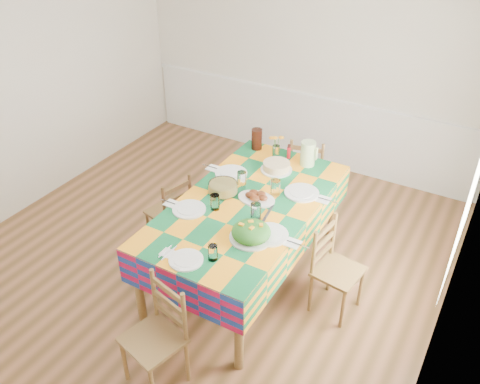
% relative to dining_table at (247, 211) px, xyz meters
% --- Properties ---
extents(room, '(4.58, 5.08, 2.78)m').
position_rel_dining_table_xyz_m(room, '(-0.51, -0.12, 0.61)').
color(room, brown).
rests_on(room, ground).
extents(wainscot, '(4.41, 0.06, 0.92)m').
position_rel_dining_table_xyz_m(wainscot, '(-0.51, 2.37, -0.25)').
color(wainscot, white).
rests_on(wainscot, room).
extents(window_right, '(0.00, 1.40, 1.40)m').
position_rel_dining_table_xyz_m(window_right, '(1.72, 0.18, 0.76)').
color(window_right, white).
rests_on(window_right, room).
extents(dining_table, '(1.15, 2.13, 0.83)m').
position_rel_dining_table_xyz_m(dining_table, '(0.00, 0.00, 0.00)').
color(dining_table, brown).
rests_on(dining_table, room).
extents(setting_near_head, '(0.43, 0.29, 0.13)m').
position_rel_dining_table_xyz_m(setting_near_head, '(0.03, -0.86, 0.12)').
color(setting_near_head, white).
rests_on(setting_near_head, dining_table).
extents(setting_left_near, '(0.53, 0.32, 0.14)m').
position_rel_dining_table_xyz_m(setting_left_near, '(-0.32, -0.30, 0.12)').
color(setting_left_near, white).
rests_on(setting_left_near, dining_table).
extents(setting_left_far, '(0.57, 0.34, 0.15)m').
position_rel_dining_table_xyz_m(setting_left_far, '(-0.31, 0.30, 0.13)').
color(setting_left_far, white).
rests_on(setting_left_far, dining_table).
extents(setting_right_near, '(0.60, 0.34, 0.15)m').
position_rel_dining_table_xyz_m(setting_right_near, '(0.32, -0.26, 0.13)').
color(setting_right_near, white).
rests_on(setting_right_near, dining_table).
extents(setting_right_far, '(0.60, 0.34, 0.15)m').
position_rel_dining_table_xyz_m(setting_right_far, '(0.29, 0.33, 0.13)').
color(setting_right_far, white).
rests_on(setting_right_far, dining_table).
extents(meat_platter, '(0.35, 0.25, 0.07)m').
position_rel_dining_table_xyz_m(meat_platter, '(0.05, 0.09, 0.12)').
color(meat_platter, white).
rests_on(meat_platter, dining_table).
extents(salad_platter, '(0.35, 0.35, 0.15)m').
position_rel_dining_table_xyz_m(salad_platter, '(0.27, -0.42, 0.15)').
color(salad_platter, white).
rests_on(salad_platter, dining_table).
extents(pasta_bowl, '(0.27, 0.27, 0.10)m').
position_rel_dining_table_xyz_m(pasta_bowl, '(-0.27, 0.04, 0.14)').
color(pasta_bowl, white).
rests_on(pasta_bowl, dining_table).
extents(cake, '(0.31, 0.31, 0.09)m').
position_rel_dining_table_xyz_m(cake, '(-0.03, 0.63, 0.13)').
color(cake, white).
rests_on(cake, dining_table).
extents(serving_utensils, '(0.17, 0.38, 0.01)m').
position_rel_dining_table_xyz_m(serving_utensils, '(0.21, -0.12, 0.10)').
color(serving_utensils, black).
rests_on(serving_utensils, dining_table).
extents(flower_vase, '(0.15, 0.13, 0.24)m').
position_rel_dining_table_xyz_m(flower_vase, '(-0.16, 0.87, 0.19)').
color(flower_vase, white).
rests_on(flower_vase, dining_table).
extents(hot_sauce, '(0.04, 0.04, 0.15)m').
position_rel_dining_table_xyz_m(hot_sauce, '(-0.03, 0.91, 0.17)').
color(hot_sauce, '#B80E19').
rests_on(hot_sauce, dining_table).
extents(green_pitcher, '(0.15, 0.15, 0.25)m').
position_rel_dining_table_xyz_m(green_pitcher, '(0.19, 0.89, 0.22)').
color(green_pitcher, '#C4E7A3').
rests_on(green_pitcher, dining_table).
extents(tea_pitcher, '(0.11, 0.11, 0.22)m').
position_rel_dining_table_xyz_m(tea_pitcher, '(-0.41, 0.93, 0.20)').
color(tea_pitcher, black).
rests_on(tea_pitcher, dining_table).
extents(name_card, '(0.08, 0.02, 0.02)m').
position_rel_dining_table_xyz_m(name_card, '(-0.03, -1.01, 0.10)').
color(name_card, white).
rests_on(name_card, dining_table).
extents(chair_near, '(0.48, 0.47, 0.91)m').
position_rel_dining_table_xyz_m(chair_near, '(0.01, -1.35, -0.29)').
color(chair_near, brown).
rests_on(chair_near, room).
extents(chair_far, '(0.47, 0.45, 0.89)m').
position_rel_dining_table_xyz_m(chair_far, '(0.01, 1.35, -0.30)').
color(chair_far, brown).
rests_on(chair_far, room).
extents(chair_left, '(0.44, 0.45, 0.85)m').
position_rel_dining_table_xyz_m(chair_left, '(-0.86, -0.01, -0.32)').
color(chair_left, brown).
rests_on(chair_left, room).
extents(chair_right, '(0.42, 0.43, 0.87)m').
position_rel_dining_table_xyz_m(chair_right, '(0.86, 0.01, -0.31)').
color(chair_right, brown).
rests_on(chair_right, room).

